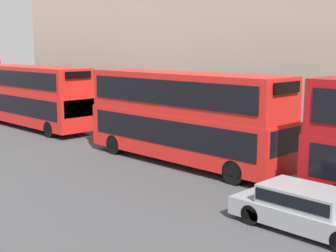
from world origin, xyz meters
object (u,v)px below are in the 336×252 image
Objects in this scene: bus_second_in_queue at (184,114)px; pedestrian at (236,140)px; car_hatchback at (306,208)px; bus_third_in_queue at (31,94)px.

bus_second_in_queue is 3.39m from pedestrian.
car_hatchback is 9.69m from pedestrian.
pedestrian reaches higher than car_hatchback.
bus_third_in_queue is 6.33× the size of pedestrian.
car_hatchback is at bearing -98.59° from bus_third_in_queue.
car_hatchback is at bearing -130.56° from pedestrian.
bus_second_in_queue is 5.98× the size of pedestrian.
bus_second_in_queue is 0.94× the size of bus_third_in_queue.
pedestrian is at bearing -16.64° from bus_second_in_queue.
car_hatchback is (-3.40, -8.23, -1.66)m from bus_second_in_queue.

